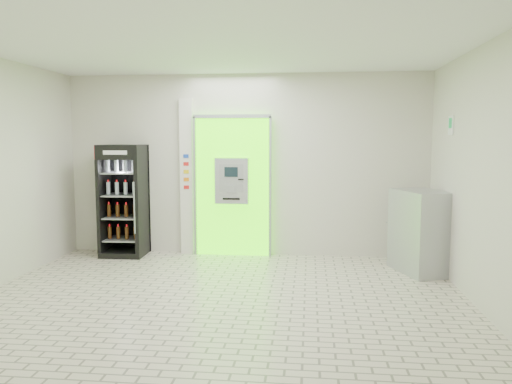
# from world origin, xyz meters

# --- Properties ---
(ground) EXTENTS (6.00, 6.00, 0.00)m
(ground) POSITION_xyz_m (0.00, 0.00, 0.00)
(ground) COLOR beige
(ground) RESTS_ON ground
(room_shell) EXTENTS (6.00, 6.00, 6.00)m
(room_shell) POSITION_xyz_m (0.00, 0.00, 1.84)
(room_shell) COLOR beige
(room_shell) RESTS_ON ground
(atm_assembly) EXTENTS (1.30, 0.24, 2.33)m
(atm_assembly) POSITION_xyz_m (-0.20, 2.41, 1.17)
(atm_assembly) COLOR #45FF00
(atm_assembly) RESTS_ON ground
(pillar) EXTENTS (0.22, 0.11, 2.60)m
(pillar) POSITION_xyz_m (-0.98, 2.45, 1.30)
(pillar) COLOR silver
(pillar) RESTS_ON ground
(beverage_cooler) EXTENTS (0.71, 0.67, 1.84)m
(beverage_cooler) POSITION_xyz_m (-1.99, 2.19, 0.88)
(beverage_cooler) COLOR black
(beverage_cooler) RESTS_ON ground
(steel_cabinet) EXTENTS (0.88, 1.05, 1.20)m
(steel_cabinet) POSITION_xyz_m (2.69, 1.61, 0.60)
(steel_cabinet) COLOR #A2A4A9
(steel_cabinet) RESTS_ON ground
(exit_sign) EXTENTS (0.02, 0.22, 0.26)m
(exit_sign) POSITION_xyz_m (2.99, 1.40, 2.12)
(exit_sign) COLOR white
(exit_sign) RESTS_ON room_shell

